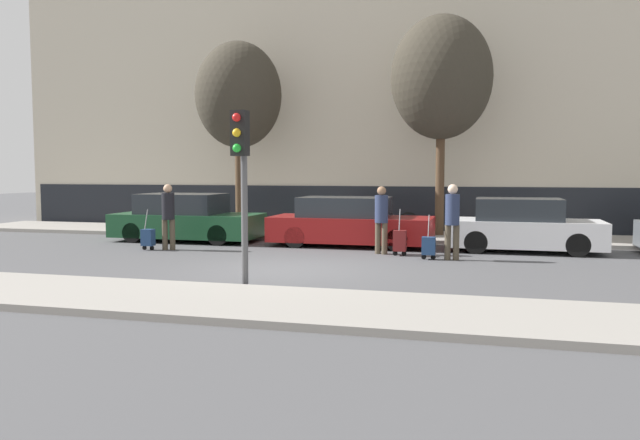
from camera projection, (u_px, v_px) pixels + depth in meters
The scene contains 17 objects.
ground_plane at pixel (289, 270), 13.55m from camera, with size 80.00×80.00×0.00m, color #4C4C4F.
sidewalk_near at pixel (217, 302), 9.93m from camera, with size 28.00×2.50×0.12m.
sidewalk_far at pixel (354, 235), 20.29m from camera, with size 28.00×3.00×0.12m.
building_facade at pixel (373, 84), 23.01m from camera, with size 28.00×2.17×10.71m.
parked_car_0 at pixel (186, 219), 19.05m from camera, with size 4.46×1.90×1.45m.
parked_car_1 at pixel (350, 223), 17.74m from camera, with size 4.58×1.80×1.40m.
parked_car_2 at pixel (523, 227), 16.52m from camera, with size 3.97×1.72×1.42m.
pedestrian_left at pixel (168, 212), 16.88m from camera, with size 0.34×0.34×1.78m.
trolley_left at pixel (148, 238), 16.87m from camera, with size 0.34×0.29×1.11m.
pedestrian_center at pixel (381, 216), 16.02m from camera, with size 0.34×0.34×1.75m.
trolley_center at pixel (400, 241), 15.73m from camera, with size 0.34×0.29×1.19m.
pedestrian_right at pixel (452, 217), 14.92m from camera, with size 0.35×0.34×1.82m.
trolley_right at pixel (429, 246), 15.06m from camera, with size 0.34×0.29×1.09m.
traffic_light at pixel (242, 162), 11.12m from camera, with size 0.28×0.47×3.21m.
parked_bicycle at pixel (392, 223), 19.97m from camera, with size 1.77×0.06×0.96m.
bare_tree_near_crossing at pixel (238, 95), 21.21m from camera, with size 2.94×2.94×6.40m.
bare_tree_down_street at pixel (441, 78), 19.37m from camera, with size 3.14×3.14×6.84m.
Camera 1 is at (4.11, -12.80, 2.14)m, focal length 35.00 mm.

